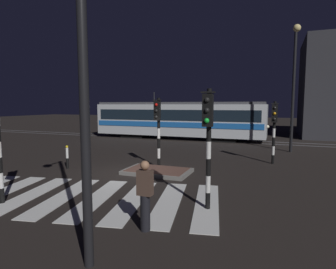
{
  "coord_description": "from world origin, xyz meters",
  "views": [
    {
      "loc": [
        5.9,
        -10.6,
        3.02
      ],
      "look_at": [
        0.38,
        3.7,
        1.4
      ],
      "focal_mm": 30.16,
      "sensor_mm": 36.0,
      "label": 1
    }
  ],
  "objects_px": {
    "traffic_light_median_centre": "(158,122)",
    "bollard_island_edge": "(67,157)",
    "traffic_light_corner_near_right": "(208,131)",
    "pedestrian_waiting_at_kerb": "(145,195)",
    "street_lamp_trackside_right": "(294,75)",
    "traffic_light_corner_far_right": "(274,123)",
    "tram": "(177,119)"
  },
  "relations": [
    {
      "from": "street_lamp_trackside_right",
      "to": "tram",
      "type": "height_order",
      "value": "street_lamp_trackside_right"
    },
    {
      "from": "tram",
      "to": "traffic_light_corner_near_right",
      "type": "bearing_deg",
      "value": -67.96
    },
    {
      "from": "traffic_light_corner_near_right",
      "to": "pedestrian_waiting_at_kerb",
      "type": "xyz_separation_m",
      "value": [
        -1.08,
        -1.83,
        -1.41
      ]
    },
    {
      "from": "street_lamp_trackside_right",
      "to": "tram",
      "type": "distance_m",
      "value": 10.47
    },
    {
      "from": "pedestrian_waiting_at_kerb",
      "to": "bollard_island_edge",
      "type": "height_order",
      "value": "pedestrian_waiting_at_kerb"
    },
    {
      "from": "street_lamp_trackside_right",
      "to": "traffic_light_median_centre",
      "type": "bearing_deg",
      "value": -130.29
    },
    {
      "from": "bollard_island_edge",
      "to": "traffic_light_median_centre",
      "type": "bearing_deg",
      "value": 21.33
    },
    {
      "from": "traffic_light_median_centre",
      "to": "street_lamp_trackside_right",
      "type": "xyz_separation_m",
      "value": [
        6.1,
        7.19,
        2.64
      ]
    },
    {
      "from": "traffic_light_median_centre",
      "to": "pedestrian_waiting_at_kerb",
      "type": "bearing_deg",
      "value": -69.56
    },
    {
      "from": "traffic_light_corner_far_right",
      "to": "street_lamp_trackside_right",
      "type": "height_order",
      "value": "street_lamp_trackside_right"
    },
    {
      "from": "traffic_light_median_centre",
      "to": "bollard_island_edge",
      "type": "bearing_deg",
      "value": -158.67
    },
    {
      "from": "traffic_light_corner_near_right",
      "to": "tram",
      "type": "distance_m",
      "value": 17.05
    },
    {
      "from": "tram",
      "to": "bollard_island_edge",
      "type": "xyz_separation_m",
      "value": [
        -1.03,
        -12.95,
        -1.19
      ]
    },
    {
      "from": "traffic_light_median_centre",
      "to": "pedestrian_waiting_at_kerb",
      "type": "xyz_separation_m",
      "value": [
        2.32,
        -6.24,
        -1.33
      ]
    },
    {
      "from": "traffic_light_corner_near_right",
      "to": "pedestrian_waiting_at_kerb",
      "type": "relative_size",
      "value": 2.03
    },
    {
      "from": "tram",
      "to": "street_lamp_trackside_right",
      "type": "bearing_deg",
      "value": -24.76
    },
    {
      "from": "traffic_light_corner_near_right",
      "to": "street_lamp_trackside_right",
      "type": "distance_m",
      "value": 12.18
    },
    {
      "from": "traffic_light_corner_far_right",
      "to": "bollard_island_edge",
      "type": "distance_m",
      "value": 10.3
    },
    {
      "from": "traffic_light_corner_near_right",
      "to": "traffic_light_corner_far_right",
      "type": "distance_m",
      "value": 7.62
    },
    {
      "from": "tram",
      "to": "bollard_island_edge",
      "type": "distance_m",
      "value": 13.05
    },
    {
      "from": "pedestrian_waiting_at_kerb",
      "to": "traffic_light_corner_far_right",
      "type": "bearing_deg",
      "value": 73.42
    },
    {
      "from": "traffic_light_median_centre",
      "to": "bollard_island_edge",
      "type": "height_order",
      "value": "traffic_light_median_centre"
    },
    {
      "from": "bollard_island_edge",
      "to": "tram",
      "type": "bearing_deg",
      "value": 85.47
    },
    {
      "from": "traffic_light_corner_far_right",
      "to": "traffic_light_corner_near_right",
      "type": "bearing_deg",
      "value": -102.69
    },
    {
      "from": "traffic_light_corner_near_right",
      "to": "bollard_island_edge",
      "type": "height_order",
      "value": "traffic_light_corner_near_right"
    },
    {
      "from": "traffic_light_corner_far_right",
      "to": "pedestrian_waiting_at_kerb",
      "type": "bearing_deg",
      "value": -106.58
    },
    {
      "from": "traffic_light_corner_far_right",
      "to": "bollard_island_edge",
      "type": "bearing_deg",
      "value": -153.21
    },
    {
      "from": "pedestrian_waiting_at_kerb",
      "to": "street_lamp_trackside_right",
      "type": "bearing_deg",
      "value": 74.3
    },
    {
      "from": "traffic_light_median_centre",
      "to": "bollard_island_edge",
      "type": "relative_size",
      "value": 3.01
    },
    {
      "from": "traffic_light_corner_near_right",
      "to": "tram",
      "type": "bearing_deg",
      "value": 112.04
    },
    {
      "from": "traffic_light_median_centre",
      "to": "bollard_island_edge",
      "type": "xyz_separation_m",
      "value": [
        -4.01,
        -1.57,
        -1.65
      ]
    },
    {
      "from": "traffic_light_corner_far_right",
      "to": "street_lamp_trackside_right",
      "type": "relative_size",
      "value": 0.41
    }
  ]
}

